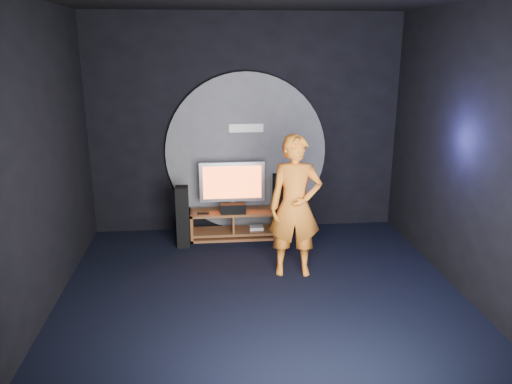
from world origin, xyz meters
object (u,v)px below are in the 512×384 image
Objects in this scene: tower_speaker_right at (279,203)px; tower_speaker_left at (183,217)px; tv at (232,184)px; subwoofer at (305,226)px; media_console at (233,226)px; player at (295,206)px.

tower_speaker_left is at bearing -160.58° from tower_speaker_right.
tv is 1.08× the size of tower_speaker_right.
tower_speaker_left is (-0.78, -0.37, -0.40)m from tv.
tower_speaker_right is 0.58m from subwoofer.
tv is 0.89m from tower_speaker_right.
player is (0.75, -1.39, 0.76)m from media_console.
tv is (-0.01, 0.07, 0.68)m from media_console.
tower_speaker_left is at bearing -171.10° from subwoofer.
player reaches higher than tower_speaker_left.
media_console is 1.75m from player.
tv is at bearing 177.08° from subwoofer.
tower_speaker_left is 3.18× the size of subwoofer.
tv is 1.39m from subwoofer.
tv reaches higher than tower_speaker_left.
player is at bearing -35.36° from tower_speaker_left.
tower_speaker_right is at bearing 13.06° from tv.
tv is 1.08× the size of tower_speaker_left.
subwoofer is at bearing -2.92° from tv.
tower_speaker_right is 0.50× the size of player.
subwoofer is (1.19, -0.06, -0.73)m from tv.
player reaches higher than subwoofer.
tv reaches higher than tower_speaker_right.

